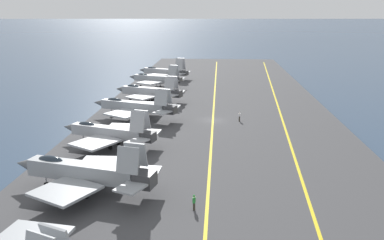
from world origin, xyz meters
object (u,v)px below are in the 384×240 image
parked_jet_third (109,132)px  parked_jet_sixth (156,79)px  parked_jet_second (84,172)px  parked_jet_fourth (135,106)px  crew_white_vest (239,116)px  crew_green_vest (194,202)px  parked_jet_fifth (149,91)px  parked_jet_seventh (164,71)px

parked_jet_third → parked_jet_sixth: (46.46, 0.23, 0.35)m
parked_jet_second → parked_jet_fourth: 31.10m
crew_white_vest → crew_green_vest: 35.09m
crew_white_vest → parked_jet_fifth: bearing=51.5°
parked_jet_third → parked_jet_sixth: 46.47m
parked_jet_fifth → crew_green_vest: (-49.80, -13.02, -1.35)m
parked_jet_sixth → parked_jet_seventh: (15.06, -0.06, -0.35)m
parked_jet_third → crew_white_vest: bearing=-51.8°
crew_white_vest → parked_jet_seventh: bearing=23.5°
parked_jet_seventh → crew_white_vest: parked_jet_seventh is taller
parked_jet_sixth → parked_jet_fourth: bearing=-178.3°
parked_jet_third → parked_jet_fourth: size_ratio=0.91×
parked_jet_fourth → crew_green_vest: bearing=-159.3°
parked_jet_seventh → crew_green_vest: parked_jet_seventh is taller
parked_jet_second → parked_jet_third: bearing=5.1°
parked_jet_seventh → crew_white_vest: (-45.94, -19.95, -1.24)m
parked_jet_third → crew_green_vest: bearing=-144.3°
crew_white_vest → crew_green_vest: crew_white_vest is taller
crew_green_vest → parked_jet_sixth: bearing=12.0°
parked_jet_third → crew_white_vest: parked_jet_third is taller
parked_jet_second → crew_green_vest: size_ratio=10.18×
parked_jet_third → crew_green_vest: 23.41m
parked_jet_fifth → parked_jet_second: bearing=-179.1°
parked_jet_third → parked_jet_fourth: 15.41m
parked_jet_third → crew_green_vest: (-18.97, -13.66, -1.29)m
parked_jet_second → parked_jet_sixth: (62.17, 1.62, 0.10)m
parked_jet_third → crew_white_vest: 25.20m
parked_jet_fifth → parked_jet_seventh: size_ratio=1.00×
parked_jet_second → crew_white_vest: parked_jet_second is taller
parked_jet_third → parked_jet_fifth: size_ratio=0.96×
parked_jet_fourth → parked_jet_second: bearing=-178.7°
parked_jet_fourth → crew_white_vest: parked_jet_fourth is taller
parked_jet_second → parked_jet_seventh: size_ratio=1.06×
parked_jet_fourth → crew_green_vest: (-34.36, -12.98, -1.60)m
parked_jet_fourth → parked_jet_sixth: size_ratio=1.13×
parked_jet_fourth → parked_jet_sixth: parked_jet_sixth is taller
parked_jet_fifth → crew_white_vest: bearing=-128.5°
parked_jet_fifth → parked_jet_third: bearing=178.8°
crew_green_vest → parked_jet_third: bearing=35.7°
parked_jet_fourth → parked_jet_fifth: 15.45m
parked_jet_third → parked_jet_fifth: (30.83, -0.63, 0.07)m
parked_jet_fifth → parked_jet_sixth: (15.63, 0.87, 0.29)m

